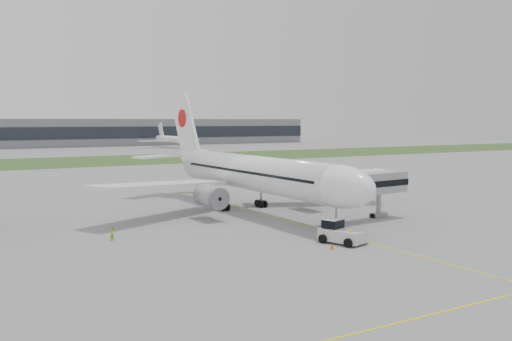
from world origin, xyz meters
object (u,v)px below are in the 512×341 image
pushback_tug (340,232)px  ground_crew_near (349,238)px  airliner (250,172)px  jet_bridge (364,185)px

pushback_tug → ground_crew_near: pushback_tug is taller
ground_crew_near → pushback_tug: bearing=-126.2°
airliner → pushback_tug: 24.39m
airliner → ground_crew_near: 26.44m
pushback_tug → jet_bridge: bearing=21.1°
jet_bridge → ground_crew_near: (-11.60, -11.06, -3.79)m
pushback_tug → jet_bridge: size_ratio=0.39×
airliner → jet_bridge: airliner is taller
jet_bridge → airliner: bearing=114.9°
airliner → ground_crew_near: airliner is taller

